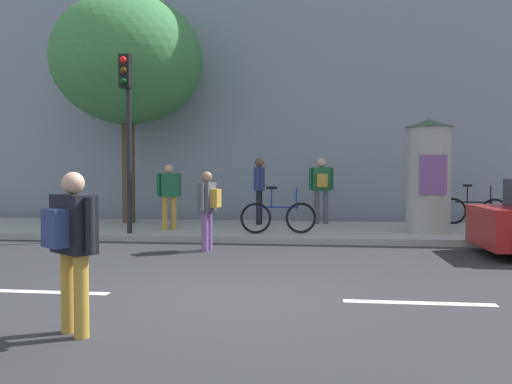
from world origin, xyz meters
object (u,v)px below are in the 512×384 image
object	(u,v)px
traffic_light	(127,114)
bicycle_leaning	(278,217)
poster_column	(429,175)
pedestrian_near_pole	(208,203)
pedestrian_with_backpack	(169,191)
bicycle_upright	(473,210)
pedestrian_in_red_top	(321,184)
pedestrian_with_bag	(259,186)
street_tree	(127,61)
pedestrian_in_dark_shirt	(72,238)

from	to	relation	value
traffic_light	bicycle_leaning	xyz separation A→B (m)	(3.43, 0.50, -2.37)
poster_column	bicycle_leaning	distance (m)	3.71
pedestrian_near_pole	pedestrian_with_backpack	distance (m)	2.83
poster_column	bicycle_upright	xyz separation A→B (m)	(1.56, 1.93, -0.97)
poster_column	pedestrian_near_pole	bearing A→B (deg)	-150.97
pedestrian_near_pole	pedestrian_in_red_top	bearing A→B (deg)	62.38
pedestrian_with_backpack	pedestrian_with_bag	world-z (taller)	pedestrian_with_bag
bicycle_leaning	pedestrian_in_red_top	bearing A→B (deg)	67.54
poster_column	street_tree	world-z (taller)	street_tree
bicycle_upright	bicycle_leaning	bearing A→B (deg)	-152.15
poster_column	pedestrian_with_bag	bearing A→B (deg)	162.35
traffic_light	pedestrian_near_pole	distance (m)	3.25
bicycle_upright	street_tree	bearing A→B (deg)	-176.51
poster_column	pedestrian_with_bag	size ratio (longest dim) A/B	1.49
pedestrian_in_red_top	street_tree	bearing A→B (deg)	-176.97
pedestrian_near_pole	pedestrian_with_bag	world-z (taller)	pedestrian_with_bag
pedestrian_with_bag	bicycle_upright	bearing A→B (deg)	5.88
pedestrian_with_bag	pedestrian_near_pole	bearing A→B (deg)	-98.05
traffic_light	bicycle_leaning	bearing A→B (deg)	8.32
poster_column	pedestrian_with_backpack	world-z (taller)	poster_column
street_tree	pedestrian_in_red_top	world-z (taller)	street_tree
pedestrian_with_bag	bicycle_upright	xyz separation A→B (m)	(5.75, 0.59, -0.67)
poster_column	pedestrian_in_red_top	distance (m)	3.02
pedestrian_with_bag	traffic_light	bearing A→B (deg)	-136.71
pedestrian_near_pole	pedestrian_in_red_top	size ratio (longest dim) A/B	0.88
traffic_light	pedestrian_near_pole	world-z (taller)	traffic_light
bicycle_leaning	pedestrian_in_dark_shirt	bearing A→B (deg)	-100.50
traffic_light	bicycle_leaning	world-z (taller)	traffic_light
pedestrian_with_backpack	bicycle_leaning	size ratio (longest dim) A/B	0.92
pedestrian_with_backpack	bicycle_upright	distance (m)	8.13
pedestrian_with_bag	bicycle_upright	size ratio (longest dim) A/B	1.04
poster_column	bicycle_leaning	xyz separation A→B (m)	(-3.51, -0.75, -0.97)
bicycle_upright	pedestrian_with_backpack	bearing A→B (deg)	-164.46
traffic_light	pedestrian_in_dark_shirt	size ratio (longest dim) A/B	2.58
pedestrian_in_dark_shirt	pedestrian_with_backpack	distance (m)	8.07
pedestrian_in_red_top	bicycle_upright	bearing A→B (deg)	4.10
poster_column	pedestrian_in_red_top	world-z (taller)	poster_column
pedestrian_with_backpack	pedestrian_with_bag	size ratio (longest dim) A/B	0.90
pedestrian_in_dark_shirt	pedestrian_near_pole	bearing A→B (deg)	88.69
bicycle_upright	pedestrian_in_dark_shirt	bearing A→B (deg)	-122.47
pedestrian_with_bag	poster_column	bearing A→B (deg)	-17.65
bicycle_leaning	bicycle_upright	size ratio (longest dim) A/B	1.01
street_tree	pedestrian_in_red_top	xyz separation A→B (m)	(5.37, 0.28, -3.43)
pedestrian_in_red_top	bicycle_leaning	bearing A→B (deg)	-112.46
pedestrian_in_dark_shirt	pedestrian_near_pole	distance (m)	5.56
pedestrian_in_dark_shirt	pedestrian_with_bag	bearing A→B (deg)	85.86
street_tree	pedestrian_with_bag	distance (m)	5.06
traffic_light	street_tree	size ratio (longest dim) A/B	0.65
poster_column	pedestrian_in_dark_shirt	world-z (taller)	poster_column
pedestrian_with_backpack	bicycle_leaning	xyz separation A→B (m)	(2.75, -0.50, -0.56)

